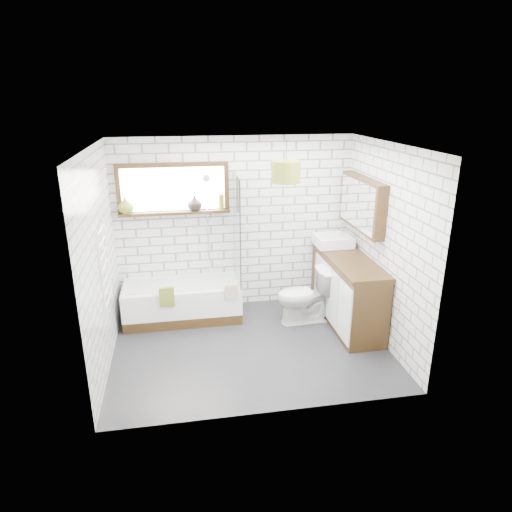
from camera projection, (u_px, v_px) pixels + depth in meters
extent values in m
cube|color=#242427|center=(250.00, 346.00, 5.81)|extent=(3.40, 2.60, 0.01)
cube|color=white|center=(249.00, 145.00, 4.97)|extent=(3.40, 2.60, 0.01)
cube|color=white|center=(235.00, 224.00, 6.60)|extent=(3.40, 0.01, 2.50)
cube|color=white|center=(273.00, 299.00, 4.18)|extent=(3.40, 0.01, 2.50)
cube|color=white|center=(100.00, 262.00, 5.11)|extent=(0.01, 2.60, 2.50)
cube|color=white|center=(385.00, 246.00, 5.67)|extent=(0.01, 2.60, 2.50)
cube|color=black|center=(173.00, 189.00, 6.23)|extent=(1.52, 0.16, 0.68)
cube|color=white|center=(104.00, 266.00, 5.13)|extent=(0.06, 0.52, 1.00)
cube|color=black|center=(362.00, 204.00, 6.08)|extent=(0.16, 1.20, 0.70)
cylinder|color=silver|center=(208.00, 220.00, 6.46)|extent=(0.02, 0.02, 1.30)
cube|color=white|center=(183.00, 301.00, 6.46)|extent=(1.62, 0.71, 0.52)
cube|color=white|center=(237.00, 230.00, 6.25)|extent=(0.02, 0.72, 1.50)
cube|color=olive|center=(167.00, 297.00, 6.01)|extent=(0.20, 0.05, 0.27)
cube|color=tan|center=(231.00, 292.00, 6.16)|extent=(0.18, 0.04, 0.23)
cube|color=black|center=(347.00, 290.00, 6.29)|extent=(0.55, 1.69, 0.97)
cube|color=white|center=(333.00, 241.00, 6.55)|extent=(0.51, 0.44, 0.15)
cylinder|color=silver|center=(344.00, 236.00, 6.56)|extent=(0.04, 0.04, 0.17)
imported|color=white|center=(304.00, 296.00, 6.32)|extent=(0.47, 0.78, 0.78)
imported|color=olive|center=(126.00, 207.00, 6.17)|extent=(0.25, 0.25, 0.22)
imported|color=black|center=(195.00, 204.00, 6.32)|extent=(0.26, 0.26, 0.21)
cylinder|color=olive|center=(221.00, 203.00, 6.38)|extent=(0.07, 0.07, 0.21)
cylinder|color=olive|center=(286.00, 172.00, 5.77)|extent=(0.37, 0.37, 0.27)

